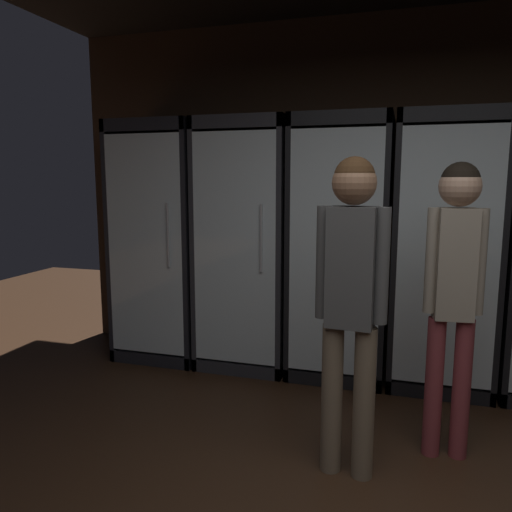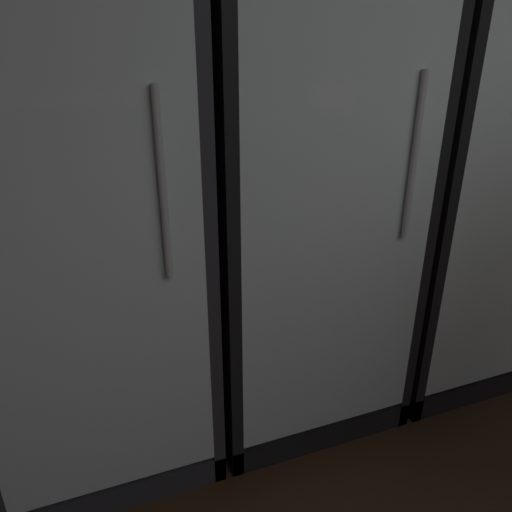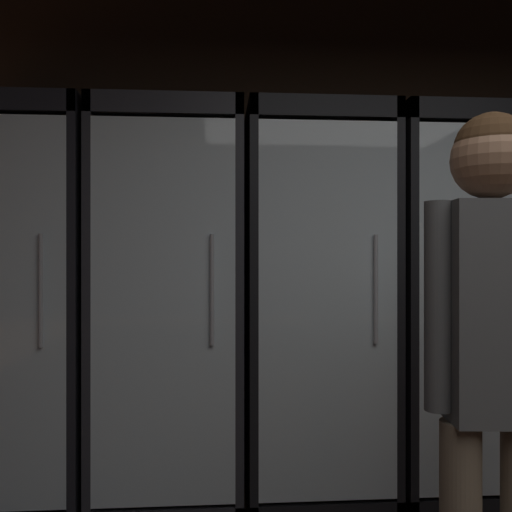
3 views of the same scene
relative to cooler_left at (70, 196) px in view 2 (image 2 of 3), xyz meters
The scene contains 4 objects.
wall_back 1.47m from the cooler_left, 13.27° to the left, with size 6.00×0.06×2.80m, color #382619.
cooler_left is the anchor object (origin of this frame).
cooler_center 0.75m from the cooler_left, ahead, with size 0.73×0.67×1.99m.
cooler_right 1.50m from the cooler_left, ahead, with size 0.73×0.67×1.99m.
Camera 2 is at (-1.40, 1.05, 1.52)m, focal length 37.51 mm.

